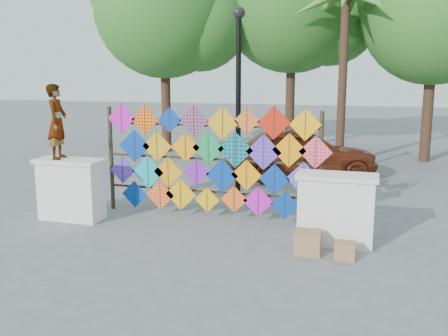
{
  "coord_description": "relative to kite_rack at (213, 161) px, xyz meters",
  "views": [
    {
      "loc": [
        3.27,
        -8.95,
        3.01
      ],
      "look_at": [
        0.38,
        0.6,
        1.12
      ],
      "focal_mm": 40.0,
      "sensor_mm": 36.0,
      "label": 1
    }
  ],
  "objects": [
    {
      "name": "vendor_woman",
      "position": [
        -3.03,
        -0.93,
        0.81
      ],
      "size": [
        0.49,
        0.63,
        1.53
      ],
      "primitive_type": "imported",
      "rotation": [
        0.0,
        0.0,
        1.81
      ],
      "color": "#99999E",
      "rests_on": "parapet_left"
    },
    {
      "name": "lamppost",
      "position": [
        0.2,
        1.27,
        1.46
      ],
      "size": [
        0.28,
        0.28,
        4.46
      ],
      "color": "black",
      "rests_on": "ground"
    },
    {
      "name": "kite_rack",
      "position": [
        0.0,
        0.0,
        0.0
      ],
      "size": [
        4.93,
        0.24,
        2.4
      ],
      "color": "#2C2518",
      "rests_on": "ground"
    },
    {
      "name": "tree_east",
      "position": [
        4.99,
        8.8,
        3.76
      ],
      "size": [
        5.4,
        4.8,
        7.42
      ],
      "color": "#452D1D",
      "rests_on": "ground"
    },
    {
      "name": "parapet_right",
      "position": [
        2.6,
        -0.93,
        -0.58
      ],
      "size": [
        1.4,
        0.65,
        1.28
      ],
      "color": "white",
      "rests_on": "ground"
    },
    {
      "name": "palm_tree",
      "position": [
        2.1,
        7.27,
        3.72
      ],
      "size": [
        3.62,
        3.62,
        5.83
      ],
      "color": "#452D1D",
      "rests_on": "ground"
    },
    {
      "name": "tree_mid",
      "position": [
        0.01,
        10.3,
        4.55
      ],
      "size": [
        6.3,
        5.6,
        8.61
      ],
      "color": "#452D1D",
      "rests_on": "ground"
    },
    {
      "name": "tree_west",
      "position": [
        -4.5,
        8.3,
        4.15
      ],
      "size": [
        5.85,
        5.2,
        8.01
      ],
      "color": "#452D1D",
      "rests_on": "ground"
    },
    {
      "name": "parapet_left",
      "position": [
        -2.8,
        -0.93,
        -0.58
      ],
      "size": [
        1.4,
        0.65,
        1.28
      ],
      "color": "white",
      "rests_on": "ground"
    },
    {
      "name": "sedan",
      "position": [
        1.17,
        4.67,
        -0.49
      ],
      "size": [
        4.68,
        3.31,
        1.48
      ],
      "primitive_type": "imported",
      "rotation": [
        0.0,
        0.0,
        1.97
      ],
      "color": "maroon",
      "rests_on": "ground"
    },
    {
      "name": "cardboard_box_near",
      "position": [
        2.2,
        -1.55,
        -1.03
      ],
      "size": [
        0.44,
        0.39,
        0.39
      ],
      "primitive_type": "cube",
      "color": "#9E7A4C",
      "rests_on": "ground"
    },
    {
      "name": "cardboard_box_far",
      "position": [
        2.82,
        -1.62,
        -1.09
      ],
      "size": [
        0.34,
        0.31,
        0.28
      ],
      "primitive_type": "cube",
      "color": "#9E7A4C",
      "rests_on": "ground"
    },
    {
      "name": "ground",
      "position": [
        -0.1,
        -0.73,
        -1.23
      ],
      "size": [
        80.0,
        80.0,
        0.0
      ],
      "primitive_type": "plane",
      "color": "gray",
      "rests_on": "ground"
    }
  ]
}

